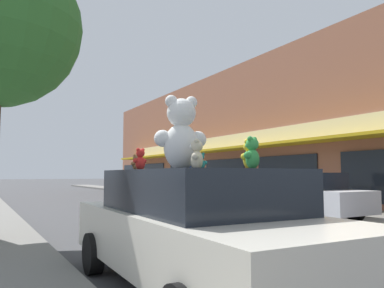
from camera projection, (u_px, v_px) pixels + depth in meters
name	position (u px, v px, depth m)	size (l,w,h in m)	color
ground_plane	(352.00, 256.00, 6.79)	(260.00, 260.00, 0.00)	#424244
storefront_row	(340.00, 136.00, 23.95)	(15.77, 41.02, 7.86)	#9E6047
plush_art_car	(197.00, 227.00, 4.77)	(2.18, 4.81, 1.54)	beige
teddy_bear_giant	(181.00, 134.00, 5.03)	(0.76, 0.50, 1.00)	white
teddy_bear_red	(140.00, 159.00, 5.15)	(0.23, 0.16, 0.30)	red
teddy_bear_brown	(136.00, 163.00, 5.70)	(0.19, 0.14, 0.25)	olive
teddy_bear_green	(252.00, 153.00, 4.30)	(0.29, 0.21, 0.38)	green
teddy_bear_blue	(186.00, 158.00, 5.31)	(0.26, 0.16, 0.36)	blue
teddy_bear_cream	(197.00, 155.00, 4.69)	(0.24, 0.28, 0.39)	beige
teddy_bear_yellow	(249.00, 155.00, 4.47)	(0.27, 0.18, 0.36)	yellow
teddy_bear_teal	(201.00, 162.00, 4.98)	(0.17, 0.14, 0.23)	teal
parked_car_far_center	(300.00, 195.00, 12.59)	(2.00, 4.68, 1.54)	silver
parked_car_far_right	(195.00, 188.00, 18.58)	(2.15, 4.35, 1.56)	#1E4793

